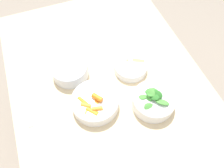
{
  "coord_description": "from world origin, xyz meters",
  "views": [
    {
      "loc": [
        -0.5,
        0.17,
        1.55
      ],
      "look_at": [
        -0.05,
        -0.01,
        0.75
      ],
      "focal_mm": 35.0,
      "sensor_mm": 36.0,
      "label": 1
    }
  ],
  "objects_px": {
    "bowl_carrots": "(95,102)",
    "bowl_beans_hotdog": "(70,70)",
    "bowl_greens": "(153,101)",
    "bowl_cookies": "(131,67)",
    "ruler": "(28,96)"
  },
  "relations": [
    {
      "from": "bowl_cookies",
      "to": "bowl_beans_hotdog",
      "type": "bearing_deg",
      "value": 74.83
    },
    {
      "from": "bowl_beans_hotdog",
      "to": "ruler",
      "type": "bearing_deg",
      "value": 102.66
    },
    {
      "from": "bowl_beans_hotdog",
      "to": "ruler",
      "type": "distance_m",
      "value": 0.21
    },
    {
      "from": "bowl_beans_hotdog",
      "to": "ruler",
      "type": "height_order",
      "value": "bowl_beans_hotdog"
    },
    {
      "from": "bowl_beans_hotdog",
      "to": "bowl_carrots",
      "type": "bearing_deg",
      "value": -164.05
    },
    {
      "from": "bowl_carrots",
      "to": "bowl_beans_hotdog",
      "type": "relative_size",
      "value": 1.2
    },
    {
      "from": "bowl_greens",
      "to": "bowl_beans_hotdog",
      "type": "distance_m",
      "value": 0.39
    },
    {
      "from": "bowl_carrots",
      "to": "bowl_cookies",
      "type": "height_order",
      "value": "bowl_carrots"
    },
    {
      "from": "bowl_greens",
      "to": "bowl_carrots",
      "type": "bearing_deg",
      "value": 70.51
    },
    {
      "from": "bowl_cookies",
      "to": "ruler",
      "type": "distance_m",
      "value": 0.47
    },
    {
      "from": "ruler",
      "to": "bowl_beans_hotdog",
      "type": "bearing_deg",
      "value": -77.34
    },
    {
      "from": "bowl_carrots",
      "to": "bowl_greens",
      "type": "xyz_separation_m",
      "value": [
        -0.08,
        -0.22,
        0.0
      ]
    },
    {
      "from": "bowl_greens",
      "to": "bowl_beans_hotdog",
      "type": "xyz_separation_m",
      "value": [
        0.27,
        0.28,
        -0.0
      ]
    },
    {
      "from": "bowl_cookies",
      "to": "ruler",
      "type": "bearing_deg",
      "value": 86.88
    },
    {
      "from": "bowl_carrots",
      "to": "bowl_beans_hotdog",
      "type": "bearing_deg",
      "value": 15.95
    }
  ]
}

